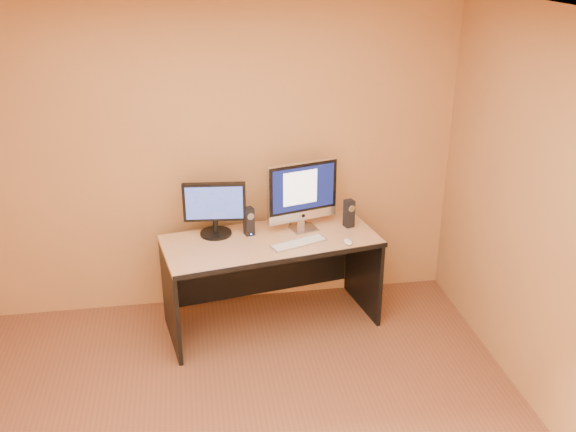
% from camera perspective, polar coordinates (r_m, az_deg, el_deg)
% --- Properties ---
extents(walls, '(4.00, 4.00, 2.60)m').
position_cam_1_polar(walls, '(3.41, -4.68, -5.46)').
color(walls, '#A77543').
rests_on(walls, ground).
extents(ceiling, '(4.00, 4.00, 0.00)m').
position_cam_1_polar(ceiling, '(3.01, -5.52, 16.74)').
color(ceiling, white).
rests_on(ceiling, walls).
extents(desk, '(1.77, 1.01, 0.77)m').
position_cam_1_polar(desk, '(5.22, -1.49, -5.90)').
color(desk, tan).
rests_on(desk, ground).
extents(imac, '(0.63, 0.37, 0.57)m').
position_cam_1_polar(imac, '(5.09, 1.43, 1.74)').
color(imac, silver).
rests_on(imac, desk).
extents(second_monitor, '(0.52, 0.30, 0.44)m').
position_cam_1_polar(second_monitor, '(5.06, -6.53, 0.60)').
color(second_monitor, black).
rests_on(second_monitor, desk).
extents(speaker_left, '(0.09, 0.09, 0.23)m').
position_cam_1_polar(speaker_left, '(5.08, -3.50, -0.48)').
color(speaker_left, black).
rests_on(speaker_left, desk).
extents(speaker_right, '(0.09, 0.09, 0.23)m').
position_cam_1_polar(speaker_right, '(5.24, 5.44, 0.23)').
color(speaker_right, black).
rests_on(speaker_right, desk).
extents(keyboard, '(0.46, 0.27, 0.02)m').
position_cam_1_polar(keyboard, '(4.96, 0.96, -2.42)').
color(keyboard, silver).
rests_on(keyboard, desk).
extents(mouse, '(0.07, 0.11, 0.04)m').
position_cam_1_polar(mouse, '(4.98, 5.36, -2.28)').
color(mouse, silver).
rests_on(mouse, desk).
extents(cable_a, '(0.09, 0.22, 0.01)m').
position_cam_1_polar(cable_a, '(5.36, 1.41, -0.41)').
color(cable_a, black).
rests_on(cable_a, desk).
extents(cable_b, '(0.07, 0.18, 0.01)m').
position_cam_1_polar(cable_b, '(5.32, 0.27, -0.57)').
color(cable_b, black).
rests_on(cable_b, desk).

